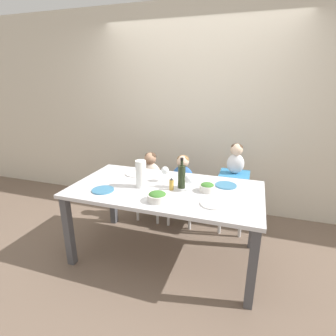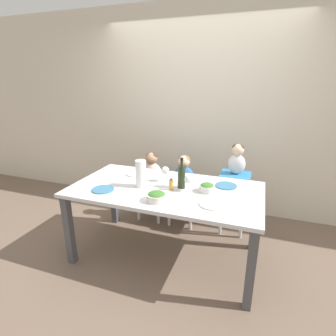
{
  "view_description": "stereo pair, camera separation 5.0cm",
  "coord_description": "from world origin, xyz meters",
  "views": [
    {
      "loc": [
        0.76,
        -2.22,
        1.76
      ],
      "look_at": [
        0.0,
        0.07,
        0.95
      ],
      "focal_mm": 28.0,
      "sensor_mm": 36.0,
      "label": 1
    },
    {
      "loc": [
        0.81,
        -2.21,
        1.76
      ],
      "look_at": [
        0.0,
        0.07,
        0.95
      ],
      "focal_mm": 28.0,
      "sensor_mm": 36.0,
      "label": 2
    }
  ],
  "objects": [
    {
      "name": "dinner_plate_front_left",
      "position": [
        -0.54,
        -0.25,
        0.77
      ],
      "size": [
        0.21,
        0.21,
        0.01
      ],
      "color": "teal",
      "rests_on": "dining_table"
    },
    {
      "name": "ground_plane",
      "position": [
        0.0,
        0.0,
        0.0
      ],
      "size": [
        14.0,
        14.0,
        0.0
      ],
      "primitive_type": "plane",
      "color": "#705B4C"
    },
    {
      "name": "salad_bowl_large",
      "position": [
        0.03,
        -0.3,
        0.81
      ],
      "size": [
        0.18,
        0.18,
        0.08
      ],
      "color": "silver",
      "rests_on": "dining_table"
    },
    {
      "name": "condiment_bottle_hot_sauce",
      "position": [
        0.07,
        -0.03,
        0.83
      ],
      "size": [
        0.04,
        0.04,
        0.12
      ],
      "color": "#BC8E33",
      "rests_on": "dining_table"
    },
    {
      "name": "dinner_plate_back_left",
      "position": [
        -0.45,
        0.25,
        0.77
      ],
      "size": [
        0.21,
        0.21,
        0.01
      ],
      "color": "silver",
      "rests_on": "dining_table"
    },
    {
      "name": "wine_glass_near",
      "position": [
        0.23,
        -0.01,
        0.88
      ],
      "size": [
        0.08,
        0.08,
        0.16
      ],
      "color": "white",
      "rests_on": "dining_table"
    },
    {
      "name": "wall_back",
      "position": [
        0.0,
        1.29,
        1.35
      ],
      "size": [
        10.0,
        0.06,
        2.7
      ],
      "color": "beige",
      "rests_on": "ground_plane"
    },
    {
      "name": "dinner_plate_back_right",
      "position": [
        0.55,
        0.24,
        0.77
      ],
      "size": [
        0.21,
        0.21,
        0.01
      ],
      "color": "teal",
      "rests_on": "dining_table"
    },
    {
      "name": "wine_glass_far",
      "position": [
        -0.06,
        0.16,
        0.88
      ],
      "size": [
        0.08,
        0.08,
        0.16
      ],
      "color": "white",
      "rests_on": "dining_table"
    },
    {
      "name": "person_child_left",
      "position": [
        -0.45,
        0.71,
        0.66
      ],
      "size": [
        0.28,
        0.19,
        0.46
      ],
      "color": "beige",
      "rests_on": "chair_far_left"
    },
    {
      "name": "dining_table",
      "position": [
        0.0,
        0.0,
        0.68
      ],
      "size": [
        1.83,
        0.97,
        0.77
      ],
      "color": "silver",
      "rests_on": "ground_plane"
    },
    {
      "name": "paper_towel_roll",
      "position": [
        -0.23,
        -0.05,
        0.9
      ],
      "size": [
        0.1,
        0.1,
        0.27
      ],
      "color": "white",
      "rests_on": "dining_table"
    },
    {
      "name": "dinner_plate_front_right",
      "position": [
        0.49,
        -0.22,
        0.77
      ],
      "size": [
        0.21,
        0.21,
        0.01
      ],
      "color": "silver",
      "rests_on": "dining_table"
    },
    {
      "name": "chair_far_left",
      "position": [
        -0.45,
        0.71,
        0.37
      ],
      "size": [
        0.4,
        0.37,
        0.44
      ],
      "color": "silver",
      "rests_on": "ground_plane"
    },
    {
      "name": "salad_bowl_small",
      "position": [
        0.4,
        0.04,
        0.81
      ],
      "size": [
        0.14,
        0.14,
        0.08
      ],
      "color": "silver",
      "rests_on": "dining_table"
    },
    {
      "name": "person_baby_right",
      "position": [
        0.6,
        0.71,
        0.93
      ],
      "size": [
        0.19,
        0.14,
        0.35
      ],
      "color": "silver",
      "rests_on": "chair_right_highchair"
    },
    {
      "name": "chair_far_center",
      "position": [
        -0.02,
        0.71,
        0.37
      ],
      "size": [
        0.4,
        0.37,
        0.44
      ],
      "color": "silver",
      "rests_on": "ground_plane"
    },
    {
      "name": "wine_bottle",
      "position": [
        0.14,
        0.05,
        0.89
      ],
      "size": [
        0.07,
        0.07,
        0.3
      ],
      "color": "#232D19",
      "rests_on": "dining_table"
    },
    {
      "name": "person_child_center",
      "position": [
        -0.02,
        0.71,
        0.66
      ],
      "size": [
        0.28,
        0.19,
        0.46
      ],
      "color": "#3366B2",
      "rests_on": "chair_far_center"
    },
    {
      "name": "chair_right_highchair",
      "position": [
        0.6,
        0.71,
        0.57
      ],
      "size": [
        0.34,
        0.32,
        0.75
      ],
      "color": "silver",
      "rests_on": "ground_plane"
    }
  ]
}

